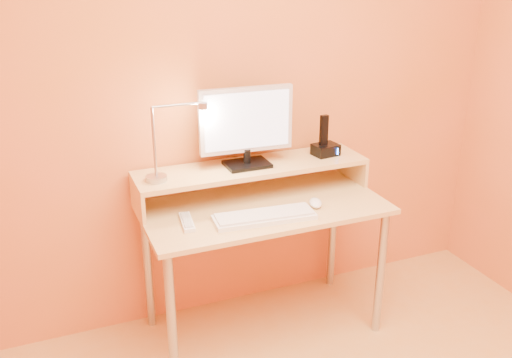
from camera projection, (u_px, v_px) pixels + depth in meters
name	position (u px, v px, depth m)	size (l,w,h in m)	color
wall_back	(240.00, 86.00, 2.87)	(3.00, 0.04, 2.50)	#D96C43
desk_leg_fl	(172.00, 321.00, 2.51)	(0.04, 0.04, 0.69)	#A9A9B0
desk_leg_fr	(380.00, 273.00, 2.90)	(0.04, 0.04, 0.69)	#A9A9B0
desk_leg_bl	(148.00, 268.00, 2.94)	(0.04, 0.04, 0.69)	#A9A9B0
desk_leg_br	(332.00, 232.00, 3.33)	(0.04, 0.04, 0.69)	#A9A9B0
desk_lower	(264.00, 207.00, 2.79)	(1.20, 0.60, 0.03)	tan
shelf_riser_left	(137.00, 199.00, 2.68)	(0.02, 0.30, 0.14)	tan
shelf_riser_right	(352.00, 167.00, 3.10)	(0.02, 0.30, 0.14)	tan
desk_shelf	(252.00, 167.00, 2.86)	(1.20, 0.30, 0.03)	tan
monitor_foot	(247.00, 164.00, 2.84)	(0.22, 0.16, 0.02)	black
monitor_neck	(247.00, 156.00, 2.83)	(0.04, 0.04, 0.07)	black
monitor_panel	(246.00, 120.00, 2.77)	(0.48, 0.04, 0.32)	silver
monitor_back	(244.00, 119.00, 2.79)	(0.43, 0.01, 0.28)	black
monitor_screen	(247.00, 121.00, 2.75)	(0.43, 0.00, 0.28)	silver
lamp_base	(156.00, 178.00, 2.65)	(0.10, 0.10, 0.03)	#A9A9B0
lamp_post	(154.00, 142.00, 2.59)	(0.01, 0.01, 0.33)	#A9A9B0
lamp_arm	(178.00, 105.00, 2.57)	(0.01, 0.01, 0.24)	#A9A9B0
lamp_head	(203.00, 106.00, 2.61)	(0.04, 0.04, 0.03)	#A9A9B0
lamp_bulb	(203.00, 109.00, 2.62)	(0.03, 0.03, 0.00)	#FFEAC6
phone_dock	(326.00, 150.00, 2.99)	(0.13, 0.10, 0.06)	black
phone_handset	(324.00, 130.00, 2.95)	(0.04, 0.03, 0.16)	black
phone_led	(338.00, 151.00, 2.96)	(0.01, 0.00, 0.04)	#357DED
keyboard	(264.00, 217.00, 2.63)	(0.48, 0.15, 0.02)	white
mouse	(316.00, 203.00, 2.77)	(0.06, 0.11, 0.04)	white
remote_control	(187.00, 222.00, 2.59)	(0.05, 0.19, 0.02)	white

